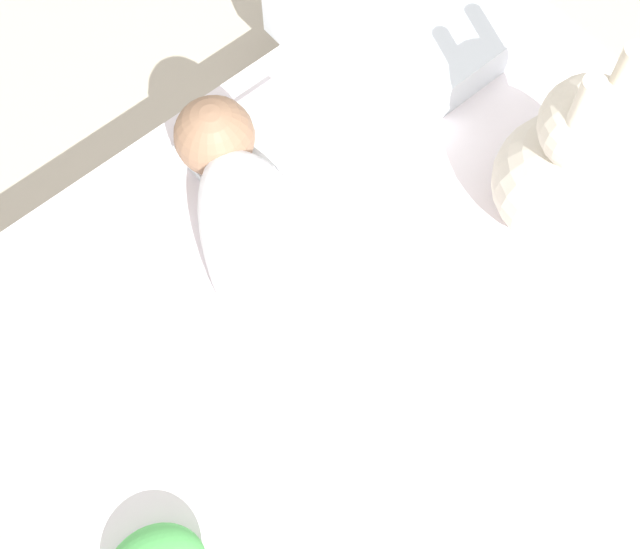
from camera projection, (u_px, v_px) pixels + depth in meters
The scene contains 6 objects.
ground_plane at pixel (354, 316), 1.55m from camera, with size 12.00×12.00×0.00m, color #B2A893.
bed_mattress at pixel (355, 298), 1.48m from camera, with size 1.28×0.87×0.16m.
burp_cloth at pixel (250, 141), 1.50m from camera, with size 0.22×0.14×0.02m.
swaddled_baby at pixel (270, 255), 1.35m from camera, with size 0.32×0.59×0.14m.
pillow at pixel (404, 23), 1.57m from camera, with size 0.36×0.35×0.08m.
bunny_plush at pixel (567, 168), 1.32m from camera, with size 0.21×0.21×0.38m.
Camera 1 is at (0.42, 0.40, 1.44)m, focal length 50.00 mm.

